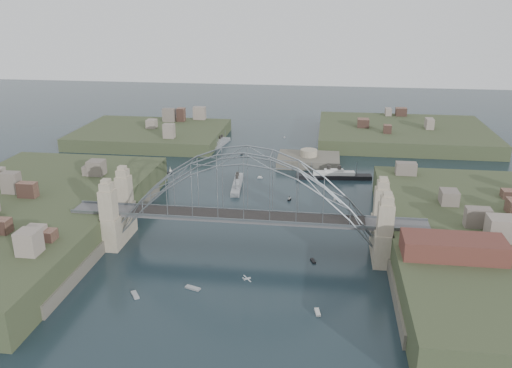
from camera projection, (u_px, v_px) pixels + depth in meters
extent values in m
plane|color=black|center=(246.00, 248.00, 126.92)|extent=(500.00, 500.00, 0.00)
cube|color=#505053|center=(246.00, 217.00, 124.25)|extent=(84.00, 6.00, 0.70)
cube|color=slate|center=(244.00, 220.00, 121.27)|extent=(84.00, 0.25, 0.50)
cube|color=slate|center=(248.00, 210.00, 126.87)|extent=(84.00, 0.25, 0.50)
cube|color=black|center=(246.00, 215.00, 124.07)|extent=(55.20, 5.20, 0.35)
cube|color=gray|center=(109.00, 215.00, 123.33)|extent=(3.40, 3.40, 17.70)
cube|color=gray|center=(125.00, 200.00, 132.66)|extent=(3.40, 3.40, 17.70)
cube|color=gray|center=(385.00, 230.00, 115.27)|extent=(3.40, 3.40, 17.70)
cube|color=gray|center=(381.00, 213.00, 124.61)|extent=(3.40, 3.40, 17.70)
cube|color=gray|center=(119.00, 225.00, 129.61)|extent=(4.08, 13.80, 8.00)
cube|color=gray|center=(381.00, 241.00, 121.56)|extent=(4.08, 13.80, 8.00)
cube|color=#333C23|center=(20.00, 227.00, 133.67)|extent=(50.00, 90.00, 12.00)
cube|color=#504C41|center=(105.00, 236.00, 131.13)|extent=(6.00, 70.00, 4.00)
cube|color=#333C23|center=(500.00, 256.00, 118.84)|extent=(50.00, 90.00, 12.00)
cube|color=#504C41|center=(397.00, 253.00, 122.05)|extent=(6.00, 70.00, 4.00)
cube|color=#333C23|center=(152.00, 139.00, 222.51)|extent=(60.00, 45.00, 9.00)
cube|color=#333C23|center=(403.00, 138.00, 223.02)|extent=(70.00, 55.00, 9.50)
cube|color=#504C41|center=(308.00, 165.00, 190.93)|extent=(22.00, 16.00, 7.00)
cylinder|color=gray|center=(309.00, 153.00, 189.37)|extent=(6.00, 6.00, 2.40)
cube|color=#592D26|center=(453.00, 247.00, 104.89)|extent=(20.00, 8.00, 4.00)
cube|color=#505053|center=(435.00, 326.00, 95.55)|extent=(4.00, 22.00, 1.40)
cube|color=gray|center=(237.00, 185.00, 167.97)|extent=(4.38, 19.97, 1.76)
cube|color=gray|center=(237.00, 181.00, 167.53)|extent=(2.94, 11.03, 1.32)
cube|color=gray|center=(237.00, 178.00, 167.20)|extent=(1.89, 5.06, 0.88)
cylinder|color=black|center=(237.00, 177.00, 165.64)|extent=(0.95, 0.95, 1.76)
cylinder|color=black|center=(238.00, 175.00, 168.25)|extent=(0.95, 0.95, 1.76)
cylinder|color=slate|center=(236.00, 183.00, 161.42)|extent=(0.18, 0.18, 4.40)
cylinder|color=slate|center=(239.00, 171.00, 172.62)|extent=(0.18, 0.18, 4.40)
cube|color=gray|center=(221.00, 144.00, 214.98)|extent=(4.65, 16.62, 1.65)
cube|color=gray|center=(221.00, 141.00, 214.57)|extent=(3.00, 9.21, 1.23)
cube|color=gray|center=(221.00, 139.00, 214.26)|extent=(1.83, 4.25, 0.82)
cylinder|color=black|center=(220.00, 138.00, 212.97)|extent=(0.82, 0.82, 1.65)
cylinder|color=black|center=(222.00, 137.00, 215.06)|extent=(0.82, 0.82, 1.65)
cylinder|color=slate|center=(217.00, 141.00, 209.61)|extent=(0.16, 0.16, 4.12)
cylinder|color=slate|center=(225.00, 135.00, 218.56)|extent=(0.16, 0.16, 4.12)
cube|color=black|center=(334.00, 177.00, 175.34)|extent=(25.09, 5.79, 1.81)
cube|color=silver|center=(334.00, 173.00, 174.89)|extent=(13.86, 3.86, 1.36)
cube|color=silver|center=(334.00, 170.00, 174.55)|extent=(6.37, 2.46, 0.90)
cylinder|color=black|center=(329.00, 168.00, 174.35)|extent=(1.22, 1.22, 1.81)
cylinder|color=black|center=(339.00, 168.00, 174.22)|extent=(1.22, 1.22, 1.81)
cylinder|color=slate|center=(311.00, 169.00, 174.63)|extent=(0.18, 0.18, 4.52)
cylinder|color=slate|center=(357.00, 169.00, 174.09)|extent=(0.18, 0.18, 4.52)
cube|color=#B3B7BB|center=(247.00, 279.00, 103.57)|extent=(1.37, 1.08, 0.26)
cube|color=#B3B7BB|center=(247.00, 278.00, 103.55)|extent=(1.93, 2.58, 0.06)
cube|color=#B3B7BB|center=(244.00, 279.00, 103.19)|extent=(0.66, 0.84, 0.33)
cube|color=silver|center=(199.00, 215.00, 145.81)|extent=(1.59, 2.37, 0.45)
cube|color=silver|center=(199.00, 214.00, 145.68)|extent=(1.12, 1.49, 0.40)
cylinder|color=black|center=(198.00, 212.00, 145.53)|extent=(0.16, 0.16, 0.70)
cube|color=silver|center=(289.00, 200.00, 156.74)|extent=(1.08, 1.68, 0.45)
cube|color=silver|center=(289.00, 198.00, 156.61)|extent=(0.77, 1.06, 0.40)
cylinder|color=black|center=(289.00, 197.00, 156.45)|extent=(0.16, 0.16, 0.70)
cube|color=silver|center=(193.00, 288.00, 109.09)|extent=(3.45, 2.12, 0.45)
cube|color=silver|center=(335.00, 200.00, 156.61)|extent=(0.79, 1.94, 0.45)
cube|color=silver|center=(335.00, 199.00, 156.48)|extent=(0.63, 1.18, 0.40)
cylinder|color=black|center=(335.00, 197.00, 156.33)|extent=(0.16, 0.16, 0.70)
cube|color=silver|center=(170.00, 172.00, 181.60)|extent=(1.29, 3.89, 0.45)
cylinder|color=slate|center=(170.00, 169.00, 181.25)|extent=(0.08, 0.08, 2.20)
cone|color=silver|center=(170.00, 169.00, 181.25)|extent=(1.00, 1.24, 1.92)
cube|color=silver|center=(260.00, 178.00, 175.63)|extent=(1.68, 0.56, 0.45)
cube|color=silver|center=(260.00, 177.00, 175.50)|extent=(1.01, 0.47, 0.40)
cylinder|color=black|center=(260.00, 176.00, 175.35)|extent=(0.16, 0.16, 0.70)
cube|color=silver|center=(317.00, 312.00, 100.72)|extent=(1.32, 2.69, 0.45)
cube|color=silver|center=(242.00, 154.00, 202.13)|extent=(1.38, 1.76, 0.45)
cube|color=silver|center=(370.00, 228.00, 137.70)|extent=(2.90, 1.55, 0.45)
cube|color=silver|center=(135.00, 295.00, 106.54)|extent=(2.59, 3.14, 0.45)
cube|color=silver|center=(284.00, 137.00, 226.36)|extent=(0.73, 1.81, 0.45)
cube|color=silver|center=(143.00, 201.00, 155.80)|extent=(2.13, 2.70, 0.45)
cylinder|color=slate|center=(142.00, 198.00, 155.45)|extent=(0.08, 0.08, 2.20)
cone|color=silver|center=(142.00, 198.00, 155.45)|extent=(1.50, 1.58, 1.92)
cube|color=silver|center=(313.00, 261.00, 120.31)|extent=(1.44, 2.35, 0.45)
cube|color=silver|center=(355.00, 155.00, 201.37)|extent=(2.66, 1.76, 0.45)
cube|color=silver|center=(355.00, 154.00, 201.23)|extent=(1.68, 1.25, 0.40)
cylinder|color=black|center=(355.00, 153.00, 201.08)|extent=(0.16, 0.16, 0.70)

